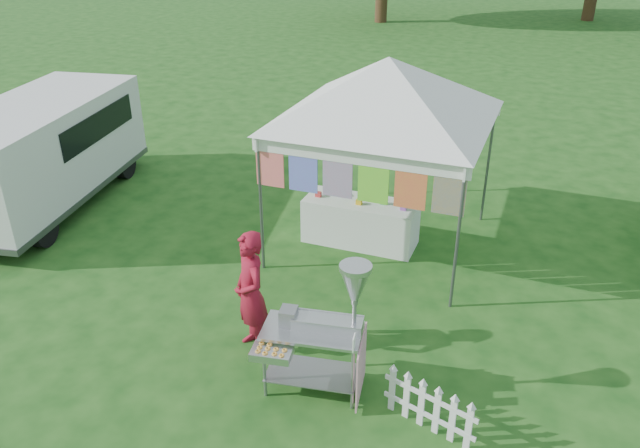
% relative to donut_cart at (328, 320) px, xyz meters
% --- Properties ---
extents(ground, '(120.00, 120.00, 0.00)m').
position_rel_donut_cart_xyz_m(ground, '(-0.44, 0.10, -0.98)').
color(ground, '#154313').
rests_on(ground, ground).
extents(canopy_main, '(4.24, 4.24, 3.45)m').
position_rel_donut_cart_xyz_m(canopy_main, '(-0.44, 3.59, 2.01)').
color(canopy_main, '#59595E').
rests_on(canopy_main, ground).
extents(donut_cart, '(1.21, 0.99, 1.67)m').
position_rel_donut_cart_xyz_m(donut_cart, '(0.00, 0.00, 0.00)').
color(donut_cart, gray).
rests_on(donut_cart, ground).
extents(vendor, '(0.69, 0.68, 1.60)m').
position_rel_donut_cart_xyz_m(vendor, '(-1.14, 0.40, -0.18)').
color(vendor, maroon).
rests_on(vendor, ground).
extents(cargo_van, '(2.61, 4.78, 1.88)m').
position_rel_donut_cart_xyz_m(cargo_van, '(-6.51, 2.90, 0.03)').
color(cargo_van, silver).
rests_on(cargo_van, ground).
extents(picket_fence, '(1.04, 0.34, 0.56)m').
position_rel_donut_cart_xyz_m(picket_fence, '(1.18, -0.15, -0.69)').
color(picket_fence, silver).
rests_on(picket_fence, ground).
extents(display_table, '(1.80, 0.70, 0.73)m').
position_rel_donut_cart_xyz_m(display_table, '(-0.74, 3.47, -0.61)').
color(display_table, white).
rests_on(display_table, ground).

